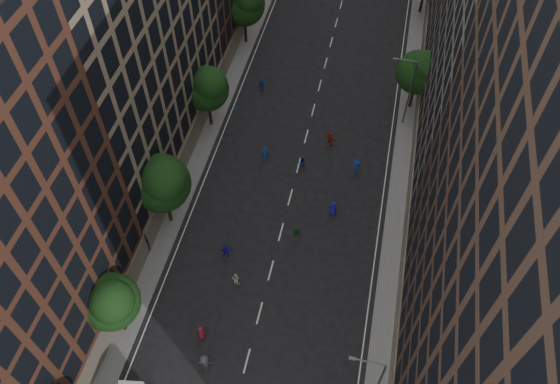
{
  "coord_description": "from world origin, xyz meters",
  "views": [
    {
      "loc": [
        6.49,
        -2.75,
        45.32
      ],
      "look_at": [
        -0.85,
        30.39,
        2.0
      ],
      "focal_mm": 35.0,
      "sensor_mm": 36.0,
      "label": 1
    }
  ],
  "objects": [
    {
      "name": "streetlamp_near",
      "position": [
        10.37,
        12.0,
        5.17
      ],
      "size": [
        2.64,
        0.22,
        9.06
      ],
      "color": "#595B60",
      "rests_on": "ground"
    },
    {
      "name": "skater_10",
      "position": [
        1.57,
        26.74,
        0.76
      ],
      "size": [
        0.92,
        0.46,
        1.52
      ],
      "primitive_type": "imported",
      "rotation": [
        0.0,
        0.0,
        3.25
      ],
      "color": "#1C5D31",
      "rests_on": "ground"
    },
    {
      "name": "streetlamp_far",
      "position": [
        10.37,
        45.0,
        5.17
      ],
      "size": [
        2.64,
        0.22,
        9.06
      ],
      "color": "#595B60",
      "rests_on": "ground"
    },
    {
      "name": "tree_left_2",
      "position": [
        -10.99,
        25.83,
        6.36
      ],
      "size": [
        5.6,
        5.6,
        9.45
      ],
      "color": "black",
      "rests_on": "ground"
    },
    {
      "name": "tree_left_4",
      "position": [
        -11.0,
        55.84,
        6.1
      ],
      "size": [
        5.4,
        5.4,
        9.08
      ],
      "color": "black",
      "rests_on": "ground"
    },
    {
      "name": "bldg_right_b",
      "position": [
        19.0,
        44.0,
        16.5
      ],
      "size": [
        14.0,
        28.0,
        33.0
      ],
      "primitive_type": "cube",
      "color": "#6B6158",
      "rests_on": "ground"
    },
    {
      "name": "skater_16",
      "position": [
        -6.79,
        46.89,
        0.85
      ],
      "size": [
        1.05,
        0.59,
        1.7
      ],
      "primitive_type": "imported",
      "rotation": [
        0.0,
        0.0,
        3.32
      ],
      "color": "#1541B0",
      "rests_on": "ground"
    },
    {
      "name": "skater_11",
      "position": [
        -4.57,
        23.17,
        0.76
      ],
      "size": [
        1.46,
        0.6,
        1.53
      ],
      "primitive_type": "imported",
      "rotation": [
        0.0,
        0.0,
        3.25
      ],
      "color": "#1F17BC",
      "rests_on": "ground"
    },
    {
      "name": "skater_13",
      "position": [
        -3.8,
        35.98,
        0.94
      ],
      "size": [
        0.72,
        0.5,
        1.89
      ],
      "primitive_type": "imported",
      "rotation": [
        0.0,
        0.0,
        3.07
      ],
      "color": "#144AA6",
      "rests_on": "ground"
    },
    {
      "name": "skater_8",
      "position": [
        -2.84,
        20.47,
        0.77
      ],
      "size": [
        0.83,
        0.69,
        1.54
      ],
      "primitive_type": "imported",
      "rotation": [
        0.0,
        0.0,
        2.99
      ],
      "color": "silver",
      "rests_on": "ground"
    },
    {
      "name": "skater_15",
      "position": [
        6.22,
        36.49,
        0.88
      ],
      "size": [
        1.27,
        0.93,
        1.75
      ],
      "primitive_type": "imported",
      "rotation": [
        0.0,
        0.0,
        2.87
      ],
      "color": "#142DA2",
      "rests_on": "ground"
    },
    {
      "name": "skater_17",
      "position": [
        2.86,
        39.79,
        0.9
      ],
      "size": [
        1.75,
        1.16,
        1.81
      ],
      "primitive_type": "imported",
      "rotation": [
        0.0,
        0.0,
        2.73
      ],
      "color": "#A9301C",
      "rests_on": "ground"
    },
    {
      "name": "skater_9",
      "position": [
        -3.2,
        12.28,
        0.94
      ],
      "size": [
        1.34,
        0.95,
        1.88
      ],
      "primitive_type": "imported",
      "rotation": [
        0.0,
        0.0,
        3.36
      ],
      "color": "#434449",
      "rests_on": "ground"
    },
    {
      "name": "skater_6",
      "position": [
        -4.33,
        14.73,
        0.86
      ],
      "size": [
        0.96,
        0.76,
        1.73
      ],
      "primitive_type": "imported",
      "rotation": [
        0.0,
        0.0,
        2.87
      ],
      "color": "maroon",
      "rests_on": "ground"
    },
    {
      "name": "skater_14",
      "position": [
        0.35,
        35.78,
        0.81
      ],
      "size": [
        0.94,
        0.83,
        1.62
      ],
      "primitive_type": "imported",
      "rotation": [
        0.0,
        0.0,
        3.46
      ],
      "color": "#122E98",
      "rests_on": "ground"
    },
    {
      "name": "skater_12",
      "position": [
        4.68,
        30.31,
        0.93
      ],
      "size": [
        0.98,
        0.71,
        1.85
      ],
      "primitive_type": "imported",
      "rotation": [
        0.0,
        0.0,
        3.28
      ],
      "color": "#1C14A7",
      "rests_on": "ground"
    },
    {
      "name": "tree_left_1",
      "position": [
        -11.02,
        13.86,
        5.55
      ],
      "size": [
        4.8,
        4.8,
        8.21
      ],
      "color": "black",
      "rests_on": "ground"
    },
    {
      "name": "ground",
      "position": [
        0.0,
        40.0,
        0.0
      ],
      "size": [
        240.0,
        240.0,
        0.0
      ],
      "primitive_type": "plane",
      "color": "black",
      "rests_on": "ground"
    },
    {
      "name": "tree_right_a",
      "position": [
        11.38,
        47.85,
        5.63
      ],
      "size": [
        5.0,
        5.0,
        8.39
      ],
      "color": "black",
      "rests_on": "ground"
    },
    {
      "name": "sidewalk_right",
      "position": [
        12.0,
        47.5,
        0.07
      ],
      "size": [
        4.0,
        105.0,
        0.15
      ],
      "primitive_type": "cube",
      "color": "slate",
      "rests_on": "ground"
    },
    {
      "name": "sidewalk_left",
      "position": [
        -12.0,
        47.5,
        0.07
      ],
      "size": [
        4.0,
        105.0,
        0.15
      ],
      "primitive_type": "cube",
      "color": "slate",
      "rests_on": "ground"
    },
    {
      "name": "tree_left_3",
      "position": [
        -11.02,
        39.85,
        5.82
      ],
      "size": [
        5.0,
        5.0,
        8.58
      ],
      "color": "black",
      "rests_on": "ground"
    },
    {
      "name": "bldg_left_b",
      "position": [
        -19.0,
        35.0,
        17.0
      ],
      "size": [
        14.0,
        26.0,
        34.0
      ],
      "primitive_type": "cube",
      "color": "#90795E",
      "rests_on": "ground"
    }
  ]
}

